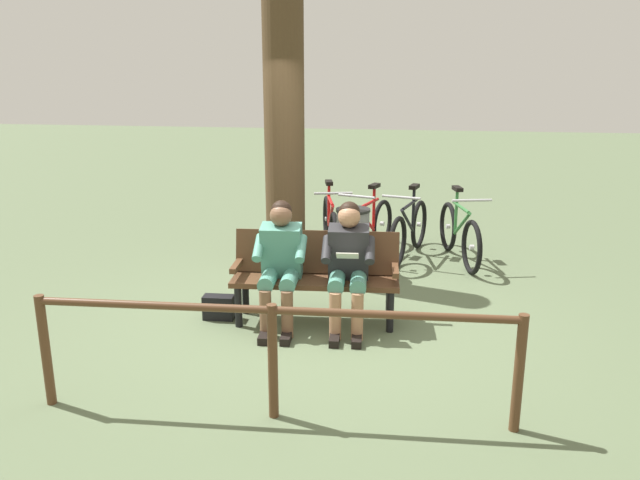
# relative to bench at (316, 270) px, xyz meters

# --- Properties ---
(ground_plane) EXTENTS (40.00, 40.00, 0.00)m
(ground_plane) POSITION_rel_bench_xyz_m (-0.06, 0.14, -0.51)
(ground_plane) COLOR #566647
(bench) EXTENTS (1.63, 0.59, 0.87)m
(bench) POSITION_rel_bench_xyz_m (0.00, 0.00, 0.00)
(bench) COLOR #51331E
(bench) RESTS_ON ground
(person_reading) EXTENTS (0.51, 0.79, 1.20)m
(person_reading) POSITION_rel_bench_xyz_m (-0.33, 0.14, 0.16)
(person_reading) COLOR #262628
(person_reading) RESTS_ON ground
(person_companion) EXTENTS (0.51, 0.79, 1.20)m
(person_companion) POSITION_rel_bench_xyz_m (0.31, 0.19, 0.16)
(person_companion) COLOR #4C8C7A
(person_companion) RESTS_ON ground
(handbag) EXTENTS (0.31, 0.15, 0.24)m
(handbag) POSITION_rel_bench_xyz_m (0.95, 0.15, -0.39)
(handbag) COLOR black
(handbag) RESTS_ON ground
(tree_trunk) EXTENTS (0.46, 0.46, 3.38)m
(tree_trunk) POSITION_rel_bench_xyz_m (0.59, -1.38, 1.18)
(tree_trunk) COLOR #4C3823
(tree_trunk) RESTS_ON ground
(litter_bin) EXTENTS (0.40, 0.40, 0.82)m
(litter_bin) POSITION_rel_bench_xyz_m (-0.21, -1.37, -0.09)
(litter_bin) COLOR slate
(litter_bin) RESTS_ON ground
(bicycle_silver) EXTENTS (0.56, 1.65, 0.94)m
(bicycle_silver) POSITION_rel_bench_xyz_m (-1.49, -2.18, -0.15)
(bicycle_silver) COLOR black
(bicycle_silver) RESTS_ON ground
(bicycle_orange) EXTENTS (0.58, 1.64, 0.94)m
(bicycle_orange) POSITION_rel_bench_xyz_m (-0.85, -2.24, -0.15)
(bicycle_orange) COLOR black
(bicycle_orange) RESTS_ON ground
(bicycle_red) EXTENTS (0.64, 1.62, 0.94)m
(bicycle_red) POSITION_rel_bench_xyz_m (-0.33, -2.21, -0.15)
(bicycle_red) COLOR black
(bicycle_red) RESTS_ON ground
(bicycle_black) EXTENTS (0.55, 1.65, 0.94)m
(bicycle_black) POSITION_rel_bench_xyz_m (0.19, -2.36, -0.15)
(bicycle_black) COLOR black
(bicycle_black) RESTS_ON ground
(railing_fence) EXTENTS (3.40, 0.23, 0.85)m
(railing_fence) POSITION_rel_bench_xyz_m (0.01, 1.82, 0.09)
(railing_fence) COLOR #51331E
(railing_fence) RESTS_ON ground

